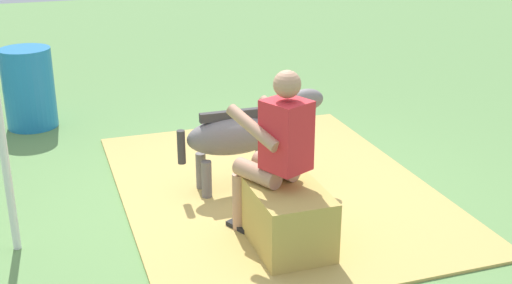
{
  "coord_description": "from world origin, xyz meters",
  "views": [
    {
      "loc": [
        -4.97,
        1.62,
        2.55
      ],
      "look_at": [
        0.03,
        -0.06,
        0.55
      ],
      "focal_mm": 47.1,
      "sensor_mm": 36.0,
      "label": 1
    }
  ],
  "objects_px": {
    "water_barrel": "(29,88)",
    "pony_standing": "(243,134)",
    "person_seated": "(275,148)",
    "hay_bale": "(287,218)"
  },
  "relations": [
    {
      "from": "hay_bale",
      "to": "water_barrel",
      "type": "xyz_separation_m",
      "value": [
        3.51,
        1.75,
        0.21
      ]
    },
    {
      "from": "water_barrel",
      "to": "hay_bale",
      "type": "bearing_deg",
      "value": -153.44
    },
    {
      "from": "hay_bale",
      "to": "person_seated",
      "type": "bearing_deg",
      "value": 17.63
    },
    {
      "from": "hay_bale",
      "to": "water_barrel",
      "type": "distance_m",
      "value": 3.93
    },
    {
      "from": "pony_standing",
      "to": "water_barrel",
      "type": "bearing_deg",
      "value": 36.41
    },
    {
      "from": "hay_bale",
      "to": "water_barrel",
      "type": "height_order",
      "value": "water_barrel"
    },
    {
      "from": "water_barrel",
      "to": "pony_standing",
      "type": "bearing_deg",
      "value": -143.59
    },
    {
      "from": "hay_bale",
      "to": "pony_standing",
      "type": "relative_size",
      "value": 0.57
    },
    {
      "from": "pony_standing",
      "to": "person_seated",
      "type": "bearing_deg",
      "value": 176.37
    },
    {
      "from": "pony_standing",
      "to": "water_barrel",
      "type": "xyz_separation_m",
      "value": [
        2.4,
        1.77,
        -0.07
      ]
    }
  ]
}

